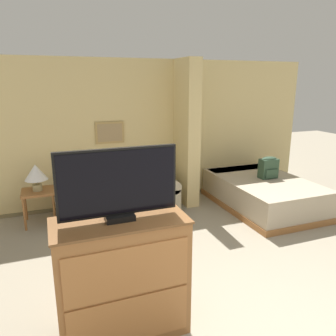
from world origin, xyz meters
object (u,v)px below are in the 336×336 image
coffee_table (127,214)px  tv (118,185)px  table_lamp (36,173)px  backpack (269,167)px  tv_dresser (122,278)px  bed (262,192)px  couch (117,195)px

coffee_table → tv: 2.22m
table_lamp → backpack: (3.88, -0.64, -0.11)m
tv_dresser → bed: 3.74m
coffee_table → tv: tv is taller
couch → table_lamp: (-1.26, -0.01, 0.52)m
couch → bed: 2.60m
tv → bed: bearing=34.9°
couch → table_lamp: table_lamp is taller
bed → tv_dresser: bearing=-145.1°
couch → tv_dresser: bearing=-101.1°
table_lamp → backpack: table_lamp is taller
bed → backpack: size_ratio=5.39×
table_lamp → coffee_table: bearing=-37.1°
bed → backpack: 0.47m
coffee_table → tv_dresser: bearing=-105.1°
coffee_table → tv_dresser: tv_dresser is taller
backpack → couch: bearing=166.1°
couch → table_lamp: size_ratio=4.83×
couch → table_lamp: bearing=-179.4°
coffee_table → backpack: size_ratio=1.49×
tv_dresser → backpack: tv_dresser is taller
coffee_table → tv: (-0.51, -1.87, 1.08)m
couch → bed: (2.51, -0.67, -0.05)m
coffee_table → tv_dresser: 1.95m
tv → bed: tv is taller
tv_dresser → backpack: (3.17, 2.15, 0.18)m
tv → backpack: tv is taller
tv_dresser → bed: bearing=34.9°
tv → couch: bearing=78.9°
coffee_table → tv_dresser: (-0.51, -1.87, 0.22)m
table_lamp → tv_dresser: bearing=-75.8°
coffee_table → table_lamp: size_ratio=1.38×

